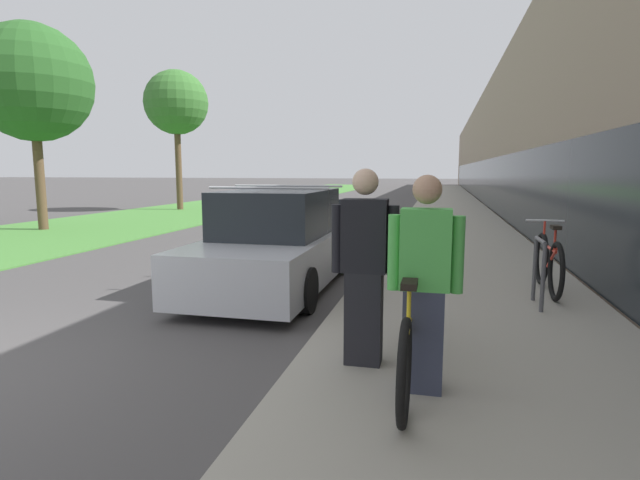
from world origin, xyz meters
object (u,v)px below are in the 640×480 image
(cruiser_bike_nearest, at_px, (548,263))
(street_tree_near, at_px, (32,83))
(person_rider, at_px, (424,285))
(parked_sedan_curbside, at_px, (279,244))
(tandem_bicycle, at_px, (412,327))
(bike_rack_hoop, at_px, (539,265))
(vintage_roadster_curbside, at_px, (346,222))
(street_tree_far, at_px, (176,103))
(person_bystander, at_px, (364,267))

(cruiser_bike_nearest, relative_size, street_tree_near, 0.28)
(cruiser_bike_nearest, bearing_deg, person_rider, -113.74)
(parked_sedan_curbside, bearing_deg, tandem_bicycle, -55.71)
(bike_rack_hoop, relative_size, parked_sedan_curbside, 0.19)
(cruiser_bike_nearest, bearing_deg, vintage_roadster_curbside, 124.28)
(street_tree_far, bearing_deg, parked_sedan_curbside, -55.69)
(person_bystander, relative_size, street_tree_far, 0.27)
(bike_rack_hoop, height_order, cruiser_bike_nearest, cruiser_bike_nearest)
(person_bystander, xyz_separation_m, vintage_roadster_curbside, (-1.83, 8.89, -0.55))
(street_tree_far, bearing_deg, person_rider, -55.96)
(person_bystander, bearing_deg, street_tree_far, 123.51)
(tandem_bicycle, xyz_separation_m, bike_rack_hoop, (1.40, 2.45, 0.13))
(person_bystander, bearing_deg, vintage_roadster_curbside, 101.63)
(street_tree_far, bearing_deg, street_tree_near, -90.53)
(vintage_roadster_curbside, bearing_deg, person_rider, -75.87)
(street_tree_near, height_order, street_tree_far, street_tree_far)
(parked_sedan_curbside, xyz_separation_m, vintage_roadster_curbside, (-0.02, 5.73, -0.24))
(tandem_bicycle, xyz_separation_m, cruiser_bike_nearest, (1.67, 3.26, 0.02))
(person_rider, height_order, vintage_roadster_curbside, person_rider)
(cruiser_bike_nearest, xyz_separation_m, street_tree_far, (-13.20, 13.64, 4.27))
(street_tree_near, bearing_deg, bike_rack_hoop, -25.75)
(vintage_roadster_curbside, bearing_deg, street_tree_far, 139.62)
(tandem_bicycle, distance_m, bike_rack_hoop, 2.83)
(person_bystander, xyz_separation_m, street_tree_far, (-11.11, 16.79, 3.82))
(cruiser_bike_nearest, bearing_deg, person_bystander, -123.63)
(tandem_bicycle, relative_size, parked_sedan_curbside, 0.57)
(cruiser_bike_nearest, distance_m, vintage_roadster_curbside, 6.96)
(tandem_bicycle, xyz_separation_m, street_tree_near, (-11.61, 8.73, 3.83))
(vintage_roadster_curbside, bearing_deg, street_tree_near, -178.30)
(vintage_roadster_curbside, distance_m, street_tree_far, 12.95)
(parked_sedan_curbside, xyz_separation_m, street_tree_near, (-9.38, 5.46, 3.68))
(bike_rack_hoop, height_order, street_tree_near, street_tree_near)
(street_tree_near, bearing_deg, person_bystander, -37.59)
(tandem_bicycle, bearing_deg, street_tree_far, 124.31)
(person_rider, xyz_separation_m, street_tree_near, (-11.71, 9.05, 3.39))
(parked_sedan_curbside, relative_size, street_tree_near, 0.72)
(person_bystander, xyz_separation_m, parked_sedan_curbside, (-1.81, 3.16, -0.31))
(vintage_roadster_curbside, xyz_separation_m, street_tree_far, (-9.28, 7.89, 4.38))
(bike_rack_hoop, distance_m, street_tree_near, 14.91)
(tandem_bicycle, xyz_separation_m, street_tree_far, (-11.53, 16.90, 4.29))
(person_rider, bearing_deg, parked_sedan_curbside, 123.00)
(street_tree_far, bearing_deg, tandem_bicycle, -55.69)
(cruiser_bike_nearest, relative_size, vintage_roadster_curbside, 0.40)
(person_rider, relative_size, street_tree_far, 0.26)
(street_tree_near, bearing_deg, vintage_roadster_curbside, 1.70)
(cruiser_bike_nearest, xyz_separation_m, parked_sedan_curbside, (-3.90, 0.02, 0.13))
(bike_rack_hoop, bearing_deg, person_rider, -115.24)
(person_rider, bearing_deg, tandem_bicycle, 107.20)
(person_bystander, height_order, cruiser_bike_nearest, person_bystander)
(person_rider, bearing_deg, vintage_roadster_curbside, 104.13)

